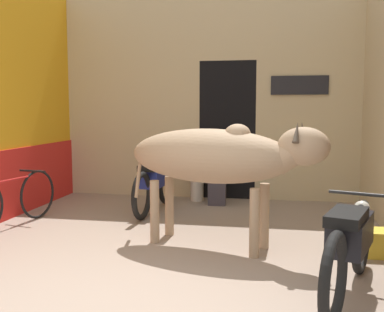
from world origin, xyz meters
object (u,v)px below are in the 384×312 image
cow (218,157)px  shopkeeper_seated (218,167)px  plastic_stool (197,186)px  crate (375,243)px  bicycle (12,200)px  motorcycle_near (350,243)px  motorcycle_far (155,182)px

cow → shopkeeper_seated: bearing=96.8°
plastic_stool → crate: bearing=-46.8°
bicycle → crate: size_ratio=3.87×
motorcycle_near → crate: 1.30m
motorcycle_far → shopkeeper_seated: bearing=37.8°
bicycle → shopkeeper_seated: bearing=37.3°
plastic_stool → motorcycle_far: bearing=-119.8°
motorcycle_far → shopkeeper_seated: shopkeeper_seated is taller
plastic_stool → cow: bearing=-75.3°
motorcycle_near → shopkeeper_seated: shopkeeper_seated is taller
motorcycle_near → bicycle: motorcycle_near is taller
cow → motorcycle_near: cow is taller
bicycle → plastic_stool: size_ratio=3.61×
bicycle → plastic_stool: (2.17, 2.14, -0.11)m
motorcycle_far → plastic_stool: size_ratio=3.91×
motorcycle_near → motorcycle_far: (-2.44, 2.81, -0.01)m
cow → motorcycle_far: (-1.18, 1.63, -0.59)m
shopkeeper_seated → motorcycle_near: bearing=-66.3°
bicycle → shopkeeper_seated: 3.22m
motorcycle_far → crate: (2.90, -1.64, -0.31)m
crate → plastic_stool: bearing=133.2°
motorcycle_near → crate: (0.46, 1.17, -0.32)m
motorcycle_far → motorcycle_near: bearing=-49.0°
cow → crate: (1.72, -0.01, -0.90)m
plastic_stool → crate: size_ratio=1.07×
cow → plastic_stool: 2.73m
bicycle → shopkeeper_seated: (2.55, 1.94, 0.26)m
shopkeeper_seated → crate: 3.12m
cow → motorcycle_near: bearing=-43.0°
motorcycle_far → bicycle: 2.07m
bicycle → cow: bearing=-7.8°
cow → motorcycle_far: cow is taller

